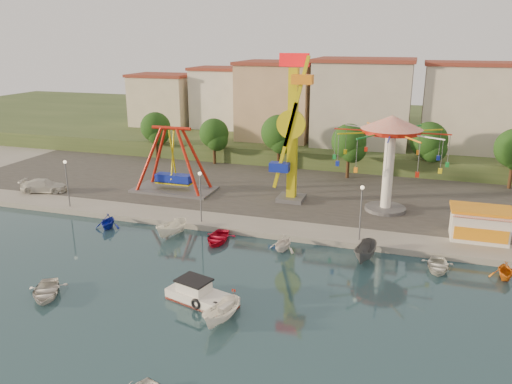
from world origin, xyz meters
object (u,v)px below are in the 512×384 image
at_px(cabin_motorboat, 200,296).
at_px(skiff, 222,314).
at_px(van, 44,186).
at_px(pirate_ship_ride, 173,161).
at_px(kamikaze_tower, 293,133).
at_px(rowboat_a, 46,291).
at_px(wave_swinger, 390,142).

distance_m(cabin_motorboat, skiff, 3.34).
bearing_deg(cabin_motorboat, van, 163.64).
xyz_separation_m(pirate_ship_ride, skiff, (16.15, -25.24, -3.66)).
height_order(kamikaze_tower, van, kamikaze_tower).
bearing_deg(cabin_motorboat, pirate_ship_ride, 136.16).
relative_size(pirate_ship_ride, skiff, 2.63).
bearing_deg(cabin_motorboat, kamikaze_tower, 102.79).
bearing_deg(skiff, van, 160.37).
bearing_deg(pirate_ship_ride, rowboat_a, -85.20).
bearing_deg(wave_swinger, kamikaze_tower, 179.67).
distance_m(cabin_motorboat, rowboat_a, 11.76).
bearing_deg(skiff, cabin_motorboat, 152.90).
xyz_separation_m(cabin_motorboat, skiff, (2.55, -2.15, 0.22)).
relative_size(kamikaze_tower, wave_swinger, 1.42).
distance_m(wave_swinger, van, 41.16).
relative_size(kamikaze_tower, van, 3.03).
xyz_separation_m(wave_swinger, skiff, (-9.13, -25.59, -7.46)).
bearing_deg(cabin_motorboat, skiff, -24.57).
xyz_separation_m(cabin_motorboat, rowboat_a, (-11.44, -2.70, -0.09)).
bearing_deg(skiff, pirate_ship_ride, 135.74).
xyz_separation_m(kamikaze_tower, van, (-29.71, -5.66, -7.21)).
bearing_deg(kamikaze_tower, wave_swinger, -0.33).
bearing_deg(van, skiff, -140.00).
bearing_deg(skiff, wave_swinger, 83.48).
distance_m(kamikaze_tower, skiff, 26.86).
bearing_deg(pirate_ship_ride, cabin_motorboat, -59.48).
height_order(pirate_ship_ride, rowboat_a, pirate_ship_ride).
xyz_separation_m(kamikaze_tower, skiff, (1.38, -25.65, -7.86)).
xyz_separation_m(wave_swinger, cabin_motorboat, (-11.67, -23.43, -7.69)).
relative_size(pirate_ship_ride, van, 1.84).
bearing_deg(van, kamikaze_tower, -96.47).
xyz_separation_m(skiff, van, (-31.08, 19.98, 0.66)).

